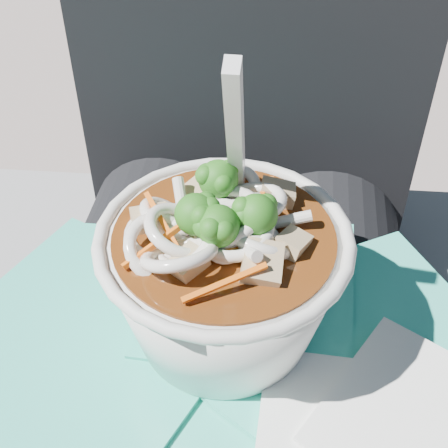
# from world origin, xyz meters

# --- Properties ---
(stone_ledge) EXTENTS (1.02, 0.54, 0.46)m
(stone_ledge) POSITION_xyz_m (0.00, 0.15, 0.23)
(stone_ledge) COLOR slate
(stone_ledge) RESTS_ON ground
(lap) EXTENTS (0.34, 0.48, 0.16)m
(lap) POSITION_xyz_m (0.00, 0.00, 0.53)
(lap) COLOR black
(lap) RESTS_ON stone_ledge
(person_body) EXTENTS (0.34, 0.94, 1.00)m
(person_body) POSITION_xyz_m (-0.00, 0.09, 0.56)
(person_body) COLOR black
(person_body) RESTS_ON ground
(plastic_bag) EXTENTS (0.47, 0.40, 0.01)m
(plastic_bag) POSITION_xyz_m (-0.01, -0.02, 0.62)
(plastic_bag) COLOR #2EC1A7
(plastic_bag) RESTS_ON lap
(napkins) EXTENTS (0.20, 0.18, 0.01)m
(napkins) POSITION_xyz_m (0.12, -0.08, 0.63)
(napkins) COLOR white
(napkins) RESTS_ON plastic_bag
(udon_bowl) EXTENTS (0.19, 0.19, 0.21)m
(udon_bowl) POSITION_xyz_m (0.01, 0.00, 0.69)
(udon_bowl) COLOR silver
(udon_bowl) RESTS_ON plastic_bag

